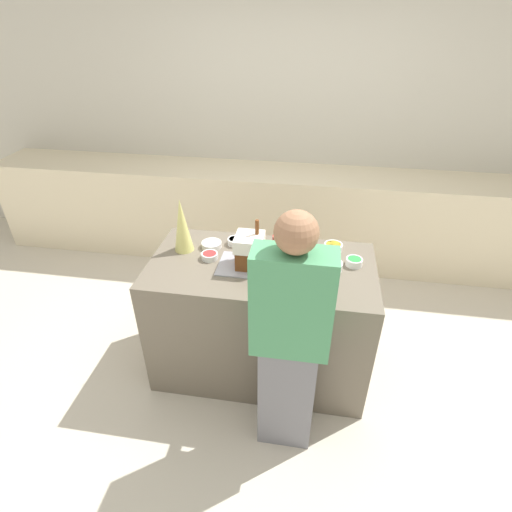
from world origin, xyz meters
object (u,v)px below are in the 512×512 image
baking_tray (250,266)px  candy_bowl_far_left (302,259)px  candy_bowl_far_right (354,262)px  person (290,340)px  mug (278,242)px  candy_bowl_front_corner (210,256)px  decorative_tree (182,225)px  candy_bowl_behind_tray (235,241)px  candy_bowl_near_tray_left (333,247)px  candy_bowl_center_rear (332,266)px  candy_bowl_near_tray_right (212,245)px  gingerbread_house (249,250)px

baking_tray → candy_bowl_far_left: candy_bowl_far_left is taller
candy_bowl_far_right → person: 0.74m
baking_tray → mug: (0.15, 0.25, 0.04)m
candy_bowl_front_corner → candy_bowl_far_right: 0.94m
candy_bowl_far_left → mug: 0.23m
candy_bowl_front_corner → decorative_tree: bearing=157.1°
candy_bowl_front_corner → candy_bowl_behind_tray: (0.13, 0.21, 0.00)m
candy_bowl_far_left → candy_bowl_front_corner: 0.60m
decorative_tree → candy_bowl_front_corner: bearing=-22.9°
baking_tray → candy_bowl_near_tray_left: size_ratio=3.20×
candy_bowl_behind_tray → decorative_tree: bearing=-159.1°
candy_bowl_behind_tray → candy_bowl_far_left: bearing=-18.3°
baking_tray → candy_bowl_far_left: size_ratio=3.59×
candy_bowl_center_rear → candy_bowl_behind_tray: candy_bowl_center_rear is taller
candy_bowl_far_left → person: (-0.02, -0.63, -0.12)m
candy_bowl_far_left → candy_bowl_near_tray_left: (0.20, 0.18, -0.00)m
baking_tray → candy_bowl_behind_tray: (-0.15, 0.26, 0.02)m
decorative_tree → candy_bowl_behind_tray: size_ratio=3.47×
candy_bowl_behind_tray → candy_bowl_near_tray_right: bearing=-155.6°
decorative_tree → candy_bowl_near_tray_right: bearing=17.7°
candy_bowl_far_left → candy_bowl_far_right: (0.33, 0.02, 0.00)m
person → candy_bowl_front_corner: bearing=135.4°
candy_bowl_front_corner → mug: 0.47m
baking_tray → person: bearing=-59.7°
candy_bowl_center_rear → person: person is taller
candy_bowl_near_tray_right → candy_bowl_behind_tray: bearing=24.4°
candy_bowl_far_left → candy_bowl_behind_tray: size_ratio=1.04×
candy_bowl_far_right → candy_bowl_behind_tray: 0.82m
baking_tray → decorative_tree: decorative_tree is taller
candy_bowl_behind_tray → candy_bowl_center_rear: bearing=-17.9°
candy_bowl_center_rear → person: (-0.21, -0.57, -0.12)m
mug → person: person is taller
candy_bowl_near_tray_left → person: bearing=-105.1°
gingerbread_house → candy_bowl_center_rear: (0.52, 0.04, -0.09)m
decorative_tree → mug: size_ratio=3.87×
decorative_tree → candy_bowl_near_tray_right: 0.25m
baking_tray → candy_bowl_far_left: 0.34m
candy_bowl_center_rear → candy_bowl_near_tray_left: bearing=87.3°
mug → candy_bowl_behind_tray: bearing=178.5°
baking_tray → person: person is taller
candy_bowl_center_rear → candy_bowl_far_right: 0.16m
gingerbread_house → candy_bowl_far_left: size_ratio=2.77×
gingerbread_house → candy_bowl_center_rear: gingerbread_house is taller
gingerbread_house → candy_bowl_near_tray_left: bearing=28.5°
candy_bowl_far_left → candy_bowl_front_corner: size_ratio=1.02×
candy_bowl_near_tray_left → mug: bearing=-174.4°
gingerbread_house → candy_bowl_behind_tray: gingerbread_house is taller
candy_bowl_far_right → candy_bowl_center_rear: bearing=-152.7°
candy_bowl_center_rear → baking_tray: bearing=-175.2°
gingerbread_house → decorative_tree: decorative_tree is taller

